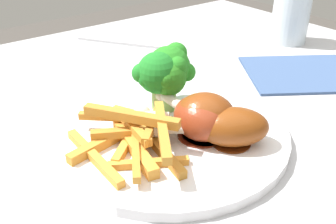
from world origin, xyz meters
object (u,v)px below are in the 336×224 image
(fork, at_px, (124,43))
(water_glass, at_px, (291,13))
(broccoli_floret_middle, at_px, (171,67))
(chicken_drumstick_near, at_px, (227,127))
(broccoli_floret_back, at_px, (157,73))
(chicken_drumstick_extra, at_px, (202,116))
(carrot_fries_pile, at_px, (133,137))
(chicken_drumstick_far, at_px, (198,116))
(broccoli_floret_front, at_px, (168,79))
(dinner_plate, at_px, (168,131))
(dining_table, at_px, (150,204))

(fork, bearing_deg, water_glass, -158.87)
(broccoli_floret_middle, xyz_separation_m, chicken_drumstick_near, (-0.01, -0.11, -0.03))
(broccoli_floret_middle, distance_m, broccoli_floret_back, 0.02)
(broccoli_floret_back, relative_size, water_glass, 0.68)
(chicken_drumstick_extra, height_order, fork, chicken_drumstick_extra)
(chicken_drumstick_near, bearing_deg, broccoli_floret_middle, 84.39)
(carrot_fries_pile, distance_m, chicken_drumstick_far, 0.08)
(broccoli_floret_front, bearing_deg, carrot_fries_pile, -151.95)
(dinner_plate, bearing_deg, carrot_fries_pile, -170.18)
(broccoli_floret_front, bearing_deg, chicken_drumstick_extra, -95.12)
(broccoli_floret_middle, distance_m, chicken_drumstick_far, 0.09)
(dining_table, distance_m, fork, 0.34)
(dinner_plate, xyz_separation_m, broccoli_floret_front, (0.03, 0.03, 0.05))
(broccoli_floret_middle, bearing_deg, fork, 71.60)
(fork, bearing_deg, chicken_drumstick_extra, 128.25)
(water_glass, bearing_deg, chicken_drumstick_near, -152.06)
(dinner_plate, distance_m, chicken_drumstick_far, 0.05)
(broccoli_floret_back, xyz_separation_m, chicken_drumstick_far, (-0.00, -0.08, -0.02))
(chicken_drumstick_far, relative_size, fork, 0.63)
(broccoli_floret_middle, relative_size, chicken_drumstick_far, 0.62)
(dining_table, distance_m, chicken_drumstick_extra, 0.15)
(broccoli_floret_back, relative_size, chicken_drumstick_near, 0.62)
(broccoli_floret_middle, bearing_deg, broccoli_floret_back, -174.05)
(chicken_drumstick_extra, bearing_deg, broccoli_floret_back, 90.84)
(broccoli_floret_middle, bearing_deg, chicken_drumstick_extra, -104.67)
(dinner_plate, relative_size, broccoli_floret_middle, 3.68)
(chicken_drumstick_near, relative_size, chicken_drumstick_extra, 1.17)
(dinner_plate, bearing_deg, water_glass, 17.88)
(broccoli_floret_back, bearing_deg, chicken_drumstick_far, -90.76)
(dinner_plate, xyz_separation_m, broccoli_floret_middle, (0.04, 0.05, 0.05))
(broccoli_floret_middle, bearing_deg, dinner_plate, -130.67)
(broccoli_floret_middle, bearing_deg, water_glass, 12.49)
(broccoli_floret_back, relative_size, chicken_drumstick_extra, 0.72)
(dinner_plate, relative_size, chicken_drumstick_extra, 2.70)
(chicken_drumstick_extra, xyz_separation_m, water_glass, (0.36, 0.16, 0.02))
(chicken_drumstick_far, bearing_deg, broccoli_floret_back, 89.24)
(broccoli_floret_back, bearing_deg, broccoli_floret_middle, 5.95)
(dining_table, distance_m, broccoli_floret_front, 0.17)
(dinner_plate, xyz_separation_m, chicken_drumstick_near, (0.03, -0.06, 0.03))
(carrot_fries_pile, bearing_deg, chicken_drumstick_far, -17.38)
(dinner_plate, relative_size, water_glass, 2.55)
(carrot_fries_pile, bearing_deg, dinner_plate, 9.82)
(dinner_plate, bearing_deg, broccoli_floret_middle, 49.33)
(chicken_drumstick_far, bearing_deg, dining_table, 131.27)
(chicken_drumstick_far, relative_size, water_glass, 1.11)
(dinner_plate, distance_m, fork, 0.33)
(broccoli_floret_back, bearing_deg, broccoli_floret_front, -59.70)
(broccoli_floret_front, height_order, chicken_drumstick_near, broccoli_floret_front)
(carrot_fries_pile, bearing_deg, broccoli_floret_back, 37.20)
(chicken_drumstick_extra, bearing_deg, chicken_drumstick_near, -69.26)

